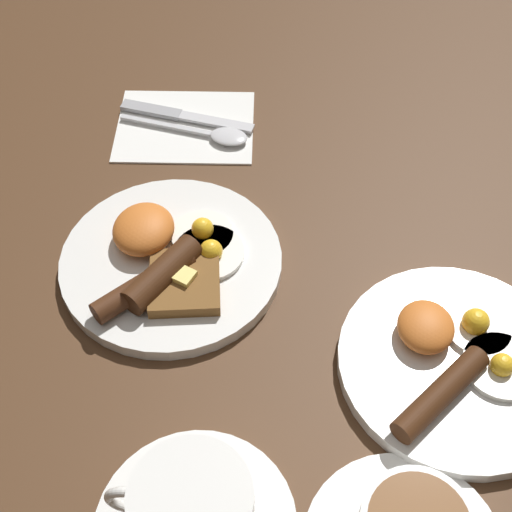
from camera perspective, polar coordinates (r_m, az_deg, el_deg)
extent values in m
plane|color=#4C301C|center=(0.77, -6.73, -0.82)|extent=(3.00, 3.00, 0.00)
cylinder|color=white|center=(0.76, -6.78, -0.47)|extent=(0.23, 0.23, 0.01)
cylinder|color=white|center=(0.77, -4.34, 1.72)|extent=(0.07, 0.07, 0.01)
sphere|color=yellow|center=(0.76, -4.30, 2.20)|extent=(0.02, 0.02, 0.02)
cylinder|color=white|center=(0.75, -3.78, 0.26)|extent=(0.08, 0.08, 0.01)
sphere|color=yellow|center=(0.74, -3.62, 0.41)|extent=(0.02, 0.02, 0.02)
ellipsoid|color=orange|center=(0.76, -8.99, 2.14)|extent=(0.07, 0.07, 0.03)
cylinder|color=#452513|center=(0.72, -8.95, -2.29)|extent=(0.10, 0.09, 0.02)
cylinder|color=#402210|center=(0.72, -7.68, -1.42)|extent=(0.10, 0.07, 0.03)
cube|color=brown|center=(0.72, -5.73, -2.07)|extent=(0.09, 0.08, 0.01)
cube|color=#F4E072|center=(0.72, -5.79, -1.58)|extent=(0.03, 0.03, 0.01)
cylinder|color=white|center=(0.71, 15.72, -8.35)|extent=(0.23, 0.23, 0.01)
cylinder|color=white|center=(0.72, 17.31, -5.54)|extent=(0.06, 0.06, 0.01)
sphere|color=yellow|center=(0.72, 17.18, -5.04)|extent=(0.03, 0.03, 0.03)
cylinder|color=white|center=(0.71, 19.01, -8.35)|extent=(0.07, 0.07, 0.01)
sphere|color=yellow|center=(0.70, 19.09, -8.24)|extent=(0.02, 0.02, 0.02)
ellipsoid|color=orange|center=(0.70, 13.42, -5.53)|extent=(0.06, 0.05, 0.03)
cylinder|color=#402210|center=(0.67, 14.58, -10.60)|extent=(0.10, 0.09, 0.02)
cylinder|color=white|center=(0.59, -5.11, -19.53)|extent=(0.10, 0.10, 0.06)
cylinder|color=brown|center=(0.56, -5.32, -18.52)|extent=(0.09, 0.09, 0.00)
torus|color=white|center=(0.60, -9.98, -18.72)|extent=(0.01, 0.04, 0.04)
cube|color=white|center=(0.92, -5.69, 10.36)|extent=(0.16, 0.19, 0.01)
cube|color=silver|center=(0.92, -3.19, 10.65)|extent=(0.03, 0.10, 0.00)
cube|color=#9E9EA3|center=(0.94, -8.38, 11.50)|extent=(0.03, 0.08, 0.01)
ellipsoid|color=silver|center=(0.89, -2.19, 9.53)|extent=(0.04, 0.05, 0.01)
cube|color=silver|center=(0.92, -7.25, 10.33)|extent=(0.02, 0.12, 0.00)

